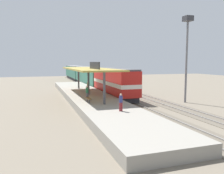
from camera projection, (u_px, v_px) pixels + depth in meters
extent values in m
plane|color=#706656|center=(131.00, 98.00, 35.24)|extent=(120.00, 120.00, 0.00)
cube|color=#5F5649|center=(119.00, 99.00, 34.61)|extent=(3.20, 110.00, 0.04)
cube|color=gray|center=(114.00, 99.00, 34.38)|extent=(0.10, 110.00, 0.16)
cube|color=gray|center=(123.00, 98.00, 34.83)|extent=(0.10, 110.00, 0.16)
cube|color=#5F5649|center=(146.00, 98.00, 36.06)|extent=(3.20, 110.00, 0.04)
cube|color=gray|center=(142.00, 97.00, 35.83)|extent=(0.10, 110.00, 0.16)
cube|color=gray|center=(150.00, 97.00, 36.28)|extent=(0.10, 110.00, 0.16)
cube|color=gray|center=(89.00, 98.00, 33.12)|extent=(6.00, 44.00, 0.90)
cylinder|color=#47474C|center=(104.00, 88.00, 25.33)|extent=(0.28, 0.28, 3.60)
cylinder|color=#47474C|center=(88.00, 82.00, 32.88)|extent=(0.28, 0.28, 3.60)
cylinder|color=#47474C|center=(79.00, 78.00, 40.42)|extent=(0.28, 0.28, 3.60)
cube|color=#A38E3D|center=(88.00, 69.00, 32.67)|extent=(5.20, 18.00, 0.20)
cube|color=black|center=(94.00, 65.00, 29.21)|extent=(0.12, 4.80, 0.90)
cylinder|color=#333338|center=(90.00, 101.00, 26.19)|extent=(0.07, 0.07, 0.42)
cylinder|color=#333338|center=(87.00, 100.00, 27.42)|extent=(0.07, 0.07, 0.42)
cube|color=brown|center=(88.00, 98.00, 26.78)|extent=(0.44, 1.70, 0.08)
cube|color=#28282D|center=(114.00, 94.00, 36.62)|extent=(2.60, 13.60, 0.70)
cube|color=red|center=(114.00, 81.00, 36.39)|extent=(2.90, 14.40, 3.50)
cube|color=#4C4C51|center=(114.00, 69.00, 36.18)|extent=(2.78, 14.11, 0.24)
cube|color=silver|center=(114.00, 82.00, 36.42)|extent=(2.93, 14.43, 0.56)
cube|color=#28282D|center=(89.00, 84.00, 53.59)|extent=(2.60, 19.20, 0.70)
cube|color=#2D6B56|center=(89.00, 75.00, 53.37)|extent=(2.90, 20.00, 3.30)
cube|color=slate|center=(89.00, 68.00, 53.18)|extent=(2.78, 19.60, 0.24)
cube|color=#28282D|center=(75.00, 78.00, 73.21)|extent=(2.60, 19.20, 0.70)
cube|color=#2D6B56|center=(75.00, 72.00, 72.99)|extent=(2.90, 20.00, 3.30)
cube|color=slate|center=(74.00, 66.00, 72.80)|extent=(2.78, 19.60, 0.24)
cylinder|color=slate|center=(186.00, 63.00, 31.21)|extent=(0.28, 0.28, 11.00)
cube|color=#333338|center=(188.00, 19.00, 30.57)|extent=(1.10, 1.10, 0.70)
cylinder|color=maroon|center=(120.00, 107.00, 21.91)|extent=(0.16, 0.16, 0.84)
cylinder|color=maroon|center=(122.00, 107.00, 21.96)|extent=(0.16, 0.16, 0.84)
cylinder|color=navy|center=(121.00, 99.00, 21.85)|extent=(0.34, 0.34, 0.64)
sphere|color=tan|center=(121.00, 95.00, 21.81)|extent=(0.23, 0.23, 0.23)
cylinder|color=#4C4C51|center=(86.00, 96.00, 28.88)|extent=(0.16, 0.16, 0.84)
cylinder|color=#4C4C51|center=(88.00, 96.00, 28.94)|extent=(0.16, 0.16, 0.84)
cylinder|color=#23603D|center=(87.00, 90.00, 28.83)|extent=(0.34, 0.34, 0.64)
sphere|color=tan|center=(87.00, 87.00, 28.78)|extent=(0.23, 0.23, 0.23)
cylinder|color=#663375|center=(88.00, 89.00, 36.58)|extent=(0.16, 0.16, 0.84)
cylinder|color=#663375|center=(89.00, 89.00, 36.64)|extent=(0.16, 0.16, 0.84)
cylinder|color=olive|center=(88.00, 84.00, 36.53)|extent=(0.34, 0.34, 0.64)
sphere|color=tan|center=(88.00, 81.00, 36.48)|extent=(0.23, 0.23, 0.23)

